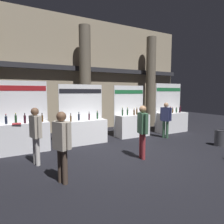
# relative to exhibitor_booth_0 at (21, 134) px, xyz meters

# --- Properties ---
(ground_plane) EXTENTS (26.71, 26.71, 0.00)m
(ground_plane) POSITION_rel_exhibitor_booth_0_xyz_m (3.19, -2.30, -0.63)
(ground_plane) COLOR black
(hall_colonnade) EXTENTS (13.35, 1.30, 6.00)m
(hall_colonnade) POSITION_rel_exhibitor_booth_0_xyz_m (3.19, 2.71, 2.31)
(hall_colonnade) COLOR gray
(hall_colonnade) RESTS_ON ground_plane
(exhibitor_booth_0) EXTENTS (1.93, 0.71, 2.48)m
(exhibitor_booth_0) POSITION_rel_exhibitor_booth_0_xyz_m (0.00, 0.00, 0.00)
(exhibitor_booth_0) COLOR white
(exhibitor_booth_0) RESTS_ON ground_plane
(exhibitor_booth_1) EXTENTS (1.87, 0.66, 2.40)m
(exhibitor_booth_1) POSITION_rel_exhibitor_booth_0_xyz_m (2.35, 0.07, -0.04)
(exhibitor_booth_1) COLOR white
(exhibitor_booth_1) RESTS_ON ground_plane
(exhibitor_booth_2) EXTENTS (1.65, 0.66, 2.39)m
(exhibitor_booth_2) POSITION_rel_exhibitor_booth_0_xyz_m (4.79, 0.15, -0.02)
(exhibitor_booth_2) COLOR white
(exhibitor_booth_2) RESTS_ON ground_plane
(exhibitor_booth_3) EXTENTS (1.73, 0.66, 2.52)m
(exhibitor_booth_3) POSITION_rel_exhibitor_booth_0_xyz_m (7.18, -0.02, -0.00)
(exhibitor_booth_3) COLOR white
(exhibitor_booth_3) RESTS_ON ground_plane
(trash_bin) EXTENTS (0.38, 0.38, 0.62)m
(trash_bin) POSITION_rel_exhibitor_booth_0_xyz_m (6.81, -2.87, -0.32)
(trash_bin) COLOR #38383D
(trash_bin) RESTS_ON ground_plane
(visitor_0) EXTENTS (0.30, 0.56, 1.65)m
(visitor_0) POSITION_rel_exhibitor_booth_0_xyz_m (0.28, -1.51, 0.35)
(visitor_0) COLOR silver
(visitor_0) RESTS_ON ground_plane
(visitor_1) EXTENTS (0.29, 0.52, 1.67)m
(visitor_1) POSITION_rel_exhibitor_booth_0_xyz_m (3.26, -2.57, 0.36)
(visitor_1) COLOR maroon
(visitor_1) RESTS_ON ground_plane
(visitor_4) EXTENTS (0.38, 0.50, 1.66)m
(visitor_4) POSITION_rel_exhibitor_booth_0_xyz_m (0.62, -3.02, 0.36)
(visitor_4) COLOR #47382D
(visitor_4) RESTS_ON ground_plane
(visitor_5) EXTENTS (0.37, 0.50, 1.61)m
(visitor_5) POSITION_rel_exhibitor_booth_0_xyz_m (5.91, -0.87, 0.33)
(visitor_5) COLOR #33563D
(visitor_5) RESTS_ON ground_plane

